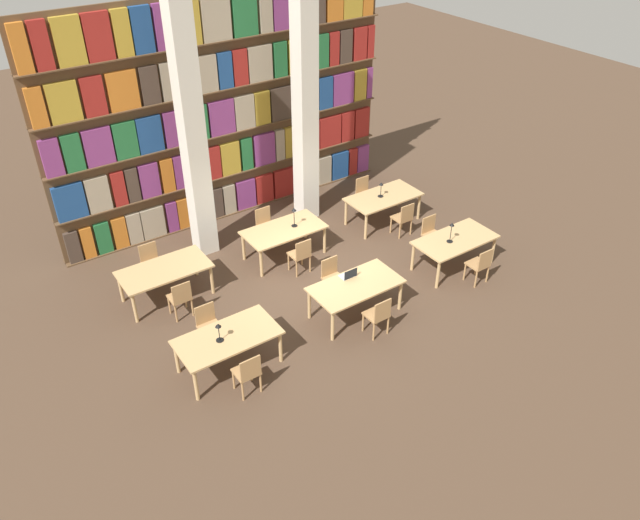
% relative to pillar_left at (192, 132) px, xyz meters
% --- Properties ---
extents(ground_plane, '(40.00, 40.00, 0.00)m').
position_rel_pillar_left_xyz_m(ground_plane, '(1.45, -2.61, -3.00)').
color(ground_plane, '#4C3828').
extents(bookshelf_bank, '(8.87, 0.35, 5.50)m').
position_rel_pillar_left_xyz_m(bookshelf_bank, '(1.45, 1.24, -0.29)').
color(bookshelf_bank, brown).
rests_on(bookshelf_bank, ground_plane).
extents(pillar_left, '(0.47, 0.47, 6.00)m').
position_rel_pillar_left_xyz_m(pillar_left, '(0.00, 0.00, 0.00)').
color(pillar_left, silver).
rests_on(pillar_left, ground_plane).
extents(pillar_center, '(0.47, 0.47, 6.00)m').
position_rel_pillar_left_xyz_m(pillar_center, '(2.89, 0.00, 0.00)').
color(pillar_center, silver).
rests_on(pillar_center, ground_plane).
extents(reading_table_0, '(1.88, 0.98, 0.75)m').
position_rel_pillar_left_xyz_m(reading_table_0, '(-1.38, -3.90, -2.33)').
color(reading_table_0, tan).
rests_on(reading_table_0, ground_plane).
extents(chair_0, '(0.42, 0.40, 0.89)m').
position_rel_pillar_left_xyz_m(chair_0, '(-1.40, -4.67, -2.51)').
color(chair_0, tan).
rests_on(chair_0, ground_plane).
extents(chair_1, '(0.42, 0.40, 0.89)m').
position_rel_pillar_left_xyz_m(chair_1, '(-1.40, -3.12, -2.51)').
color(chair_1, tan).
rests_on(chair_1, ground_plane).
extents(desk_lamp_0, '(0.14, 0.14, 0.39)m').
position_rel_pillar_left_xyz_m(desk_lamp_0, '(-1.54, -3.92, -1.99)').
color(desk_lamp_0, black).
rests_on(desk_lamp_0, reading_table_0).
extents(reading_table_1, '(1.88, 0.98, 0.75)m').
position_rel_pillar_left_xyz_m(reading_table_1, '(1.49, -3.95, -2.33)').
color(reading_table_1, tan).
rests_on(reading_table_1, ground_plane).
extents(chair_2, '(0.42, 0.40, 0.89)m').
position_rel_pillar_left_xyz_m(chair_2, '(1.47, -4.73, -2.51)').
color(chair_2, tan).
rests_on(chair_2, ground_plane).
extents(chair_3, '(0.42, 0.40, 0.89)m').
position_rel_pillar_left_xyz_m(chair_3, '(1.47, -3.18, -2.51)').
color(chair_3, tan).
rests_on(chair_3, ground_plane).
extents(laptop, '(0.32, 0.22, 0.21)m').
position_rel_pillar_left_xyz_m(laptop, '(1.53, -3.66, -2.21)').
color(laptop, silver).
rests_on(laptop, reading_table_1).
extents(reading_table_2, '(1.88, 0.98, 0.75)m').
position_rel_pillar_left_xyz_m(reading_table_2, '(4.37, -3.85, -2.33)').
color(reading_table_2, tan).
rests_on(reading_table_2, ground_plane).
extents(chair_4, '(0.42, 0.40, 0.89)m').
position_rel_pillar_left_xyz_m(chair_4, '(4.39, -4.63, -2.51)').
color(chair_4, tan).
rests_on(chair_4, ground_plane).
extents(chair_5, '(0.42, 0.40, 0.89)m').
position_rel_pillar_left_xyz_m(chair_5, '(4.39, -3.08, -2.51)').
color(chair_5, tan).
rests_on(chair_5, ground_plane).
extents(desk_lamp_1, '(0.14, 0.14, 0.49)m').
position_rel_pillar_left_xyz_m(desk_lamp_1, '(4.18, -3.86, -1.92)').
color(desk_lamp_1, black).
rests_on(desk_lamp_1, reading_table_2).
extents(reading_table_3, '(1.88, 0.98, 0.75)m').
position_rel_pillar_left_xyz_m(reading_table_3, '(-1.49, -1.25, -2.33)').
color(reading_table_3, tan).
rests_on(reading_table_3, ground_plane).
extents(chair_6, '(0.42, 0.40, 0.89)m').
position_rel_pillar_left_xyz_m(chair_6, '(-1.50, -2.02, -2.51)').
color(chair_6, tan).
rests_on(chair_6, ground_plane).
extents(chair_7, '(0.42, 0.40, 0.89)m').
position_rel_pillar_left_xyz_m(chair_7, '(-1.50, -0.47, -2.51)').
color(chair_7, tan).
rests_on(chair_7, ground_plane).
extents(reading_table_4, '(1.88, 0.98, 0.75)m').
position_rel_pillar_left_xyz_m(reading_table_4, '(1.41, -1.31, -2.33)').
color(reading_table_4, tan).
rests_on(reading_table_4, ground_plane).
extents(chair_8, '(0.42, 0.40, 0.89)m').
position_rel_pillar_left_xyz_m(chair_8, '(1.37, -2.08, -2.51)').
color(chair_8, tan).
rests_on(chair_8, ground_plane).
extents(chair_9, '(0.42, 0.40, 0.89)m').
position_rel_pillar_left_xyz_m(chair_9, '(1.37, -0.53, -2.51)').
color(chair_9, tan).
rests_on(chair_9, ground_plane).
extents(desk_lamp_2, '(0.14, 0.14, 0.48)m').
position_rel_pillar_left_xyz_m(desk_lamp_2, '(1.68, -1.34, -1.93)').
color(desk_lamp_2, black).
rests_on(desk_lamp_2, reading_table_4).
extents(reading_table_5, '(1.88, 0.98, 0.75)m').
position_rel_pillar_left_xyz_m(reading_table_5, '(4.31, -1.38, -2.33)').
color(reading_table_5, tan).
rests_on(reading_table_5, ground_plane).
extents(chair_10, '(0.42, 0.40, 0.89)m').
position_rel_pillar_left_xyz_m(chair_10, '(4.32, -2.16, -2.51)').
color(chair_10, tan).
rests_on(chair_10, ground_plane).
extents(chair_11, '(0.42, 0.40, 0.89)m').
position_rel_pillar_left_xyz_m(chair_11, '(4.32, -0.61, -2.51)').
color(chair_11, tan).
rests_on(chair_11, ground_plane).
extents(desk_lamp_3, '(0.14, 0.14, 0.39)m').
position_rel_pillar_left_xyz_m(desk_lamp_3, '(4.23, -1.36, -1.99)').
color(desk_lamp_3, black).
rests_on(desk_lamp_3, reading_table_5).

